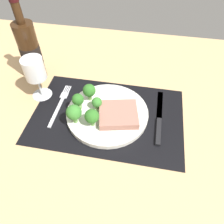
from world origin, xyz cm
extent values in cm
cube|color=tan|center=(0.00, 0.00, -1.50)|extent=(140.00, 110.00, 3.00)
cube|color=black|center=(0.00, 0.00, 0.15)|extent=(47.90, 31.54, 0.30)
cylinder|color=silver|center=(0.00, 0.00, 1.10)|extent=(25.91, 25.91, 1.60)
cube|color=#9E6B5B|center=(3.75, -1.46, 3.01)|extent=(13.64, 12.84, 2.23)
cylinder|color=#6B994C|center=(-9.26, -0.36, 2.96)|extent=(1.87, 1.87, 2.12)
sphere|color=#2D6B23|center=(-9.26, -0.36, 5.60)|extent=(3.72, 3.72, 3.72)
cylinder|color=#5B8942|center=(-3.35, -5.80, 2.85)|extent=(1.31, 1.31, 1.90)
sphere|color=#2D6B23|center=(-3.35, -5.80, 5.63)|extent=(4.30, 4.30, 4.30)
cylinder|color=#5B8942|center=(-3.46, 0.77, 2.60)|extent=(1.27, 1.27, 1.40)
sphere|color=#387A2D|center=(-3.46, 0.77, 4.66)|extent=(3.22, 3.22, 3.22)
cylinder|color=#6B994C|center=(-6.74, 4.39, 3.00)|extent=(1.24, 1.24, 2.19)
sphere|color=#2D6B23|center=(-6.74, 4.39, 5.86)|extent=(4.15, 4.15, 4.15)
cylinder|color=#5B8942|center=(-8.72, -5.69, 3.00)|extent=(1.36, 1.36, 2.20)
sphere|color=#387A2D|center=(-8.72, -5.69, 6.05)|extent=(4.61, 4.61, 4.61)
cube|color=silver|center=(-16.48, -2.00, 0.55)|extent=(1.00, 13.00, 0.50)
cube|color=silver|center=(-16.48, 5.80, 0.55)|extent=(2.40, 2.60, 0.40)
cube|color=silver|center=(-17.38, 8.90, 0.55)|extent=(0.30, 3.60, 0.35)
cube|color=silver|center=(-16.78, 8.90, 0.55)|extent=(0.30, 3.60, 0.35)
cube|color=silver|center=(-16.18, 8.90, 0.55)|extent=(0.30, 3.60, 0.35)
cube|color=silver|center=(-15.58, 8.90, 0.55)|extent=(0.30, 3.60, 0.35)
cube|color=black|center=(16.40, -3.90, 0.70)|extent=(1.40, 10.00, 0.80)
cube|color=silver|center=(16.40, 7.60, 0.45)|extent=(1.80, 13.00, 0.30)
cylinder|color=#331E0F|center=(-29.99, 14.67, 10.46)|extent=(6.85, 6.85, 20.93)
cylinder|color=black|center=(-29.99, 14.67, 9.42)|extent=(6.98, 6.98, 7.33)
cylinder|color=#331E0F|center=(-29.99, 14.67, 24.21)|extent=(2.64, 2.64, 6.57)
cylinder|color=silver|center=(-24.36, 5.23, 0.20)|extent=(6.77, 6.77, 0.40)
cylinder|color=silver|center=(-24.36, 5.23, 4.07)|extent=(0.80, 0.80, 7.34)
cylinder|color=silver|center=(-24.36, 5.23, 11.30)|extent=(6.70, 6.70, 7.12)
cylinder|color=tan|center=(-24.36, 5.23, 8.89)|extent=(5.90, 5.90, 2.31)
camera|label=1|loc=(9.74, -44.57, 53.29)|focal=34.88mm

